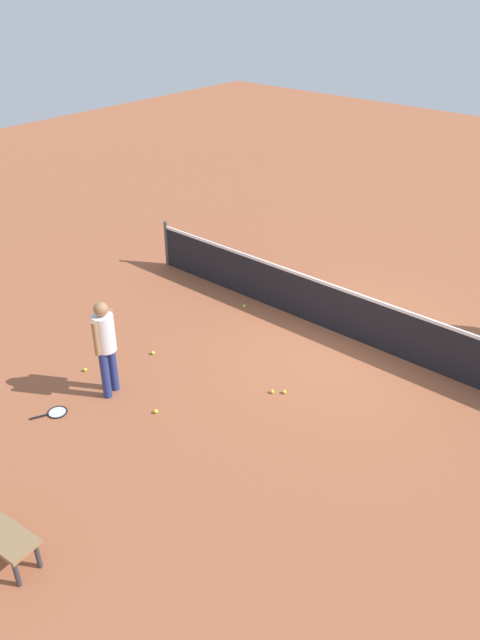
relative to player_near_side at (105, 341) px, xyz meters
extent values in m
plane|color=#9E5638|center=(2.15, 4.02, -1.01)|extent=(40.00, 40.00, 0.00)
cylinder|color=#4C4C51|center=(-2.85, 4.02, -0.47)|extent=(0.09, 0.09, 1.07)
cube|color=black|center=(2.15, 4.02, -0.55)|extent=(10.00, 0.02, 0.91)
cube|color=white|center=(2.15, 4.02, -0.07)|extent=(10.00, 0.04, 0.06)
cylinder|color=navy|center=(0.03, -0.10, -0.58)|extent=(0.18, 0.18, 0.85)
cylinder|color=navy|center=(-0.03, 0.10, -0.58)|extent=(0.18, 0.18, 0.85)
cylinder|color=white|center=(0.00, 0.00, 0.15)|extent=(0.43, 0.43, 0.62)
cylinder|color=#9E704C|center=(0.06, -0.21, 0.17)|extent=(0.11, 0.11, 0.58)
cylinder|color=#9E704C|center=(-0.06, 0.21, 0.17)|extent=(0.11, 0.11, 0.58)
sphere|color=#9E704C|center=(0.00, 0.00, 0.58)|extent=(0.29, 0.29, 0.23)
torus|color=black|center=(-0.24, -0.90, -1.00)|extent=(0.42, 0.42, 0.02)
cylinder|color=silver|center=(-0.24, -0.90, -1.00)|extent=(0.36, 0.36, 0.00)
cylinder|color=black|center=(-0.37, -1.16, -0.99)|extent=(0.15, 0.27, 0.03)
sphere|color=#C6E033|center=(2.03, 1.70, -0.98)|extent=(0.07, 0.07, 0.07)
sphere|color=#C6E033|center=(-0.32, 1.21, -0.98)|extent=(0.07, 0.07, 0.07)
sphere|color=#C6E033|center=(-0.83, 0.09, -0.98)|extent=(0.07, 0.07, 0.07)
sphere|color=#C6E033|center=(2.19, 1.83, -0.98)|extent=(0.07, 0.07, 0.07)
sphere|color=#C6E033|center=(-0.17, 3.61, -0.98)|extent=(0.07, 0.07, 0.07)
sphere|color=#C6E033|center=(0.95, 0.11, -0.98)|extent=(0.07, 0.07, 0.07)
cylinder|color=#333338|center=(2.03, -3.02, -0.80)|extent=(0.07, 0.07, 0.42)
cylinder|color=#333338|center=(2.00, -2.72, -0.80)|extent=(0.07, 0.07, 0.42)
camera|label=1|loc=(6.86, -4.79, 5.19)|focal=34.36mm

